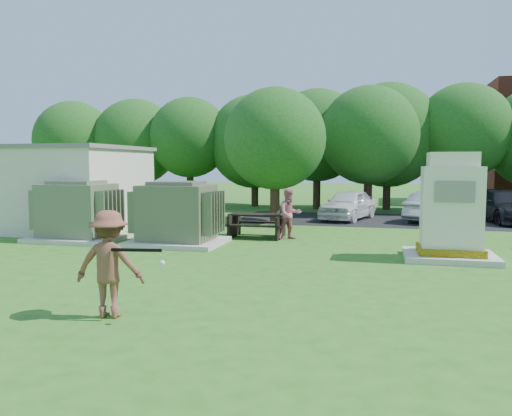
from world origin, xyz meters
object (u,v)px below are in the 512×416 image
(transformer_left, at_px, (78,212))
(car_white, at_px, (348,205))
(transformer_right, at_px, (177,215))
(batter, at_px, (109,264))
(generator_cabinet, at_px, (451,213))
(car_dark, at_px, (505,206))
(car_silver_a, at_px, (434,207))
(person_at_picnic, at_px, (290,214))
(picnic_table, at_px, (257,223))

(transformer_left, distance_m, car_white, 12.40)
(transformer_right, relative_size, batter, 1.63)
(generator_cabinet, bearing_deg, car_dark, 70.42)
(car_white, xyz_separation_m, car_silver_a, (3.90, 0.20, -0.04))
(person_at_picnic, height_order, car_dark, person_at_picnic)
(picnic_table, relative_size, car_silver_a, 0.48)
(transformer_right, bearing_deg, transformer_left, 180.00)
(transformer_left, height_order, batter, transformer_left)
(generator_cabinet, distance_m, car_dark, 10.80)
(picnic_table, height_order, car_dark, car_dark)
(picnic_table, relative_size, person_at_picnic, 1.11)
(transformer_right, bearing_deg, car_white, 60.65)
(generator_cabinet, height_order, car_white, generator_cabinet)
(transformer_right, relative_size, car_white, 0.71)
(person_at_picnic, bearing_deg, batter, -133.27)
(generator_cabinet, relative_size, car_dark, 0.60)
(transformer_left, distance_m, car_silver_a, 15.50)
(generator_cabinet, bearing_deg, car_silver_a, 86.92)
(batter, bearing_deg, car_dark, -128.86)
(transformer_left, bearing_deg, picnic_table, 20.12)
(transformer_right, xyz_separation_m, car_dark, (11.97, 9.53, -0.25))
(picnic_table, bearing_deg, person_at_picnic, -9.44)
(transformer_right, height_order, car_silver_a, transformer_right)
(batter, relative_size, person_at_picnic, 1.03)
(batter, distance_m, person_at_picnic, 9.65)
(person_at_picnic, bearing_deg, transformer_left, 160.48)
(transformer_right, distance_m, batter, 7.85)
(transformer_left, relative_size, car_white, 0.71)
(generator_cabinet, xyz_separation_m, picnic_table, (-6.18, 2.78, -0.76))
(generator_cabinet, xyz_separation_m, car_dark, (3.61, 10.16, -0.57))
(picnic_table, bearing_deg, transformer_left, -159.88)
(transformer_right, distance_m, car_silver_a, 12.68)
(transformer_right, bearing_deg, person_at_picnic, 29.85)
(generator_cabinet, bearing_deg, batter, -132.43)
(batter, height_order, car_silver_a, batter)
(person_at_picnic, distance_m, car_silver_a, 8.97)
(car_white, distance_m, car_dark, 7.02)
(car_silver_a, bearing_deg, generator_cabinet, 111.41)
(person_at_picnic, relative_size, car_white, 0.42)
(transformer_left, distance_m, car_dark, 18.34)
(generator_cabinet, height_order, batter, generator_cabinet)
(transformer_left, bearing_deg, transformer_right, 0.00)
(car_white, distance_m, car_silver_a, 3.90)
(transformer_left, xyz_separation_m, picnic_table, (5.87, 2.15, -0.44))
(car_dark, bearing_deg, generator_cabinet, -120.45)
(transformer_left, relative_size, car_silver_a, 0.73)
(transformer_left, height_order, car_dark, transformer_left)
(transformer_left, relative_size, transformer_right, 1.00)
(picnic_table, distance_m, car_dark, 12.27)
(picnic_table, height_order, car_silver_a, car_silver_a)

